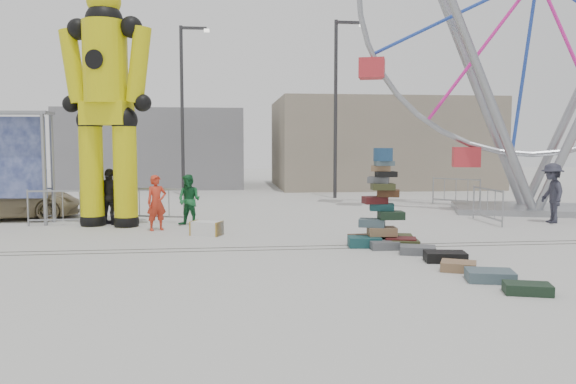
{
  "coord_description": "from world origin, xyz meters",
  "views": [
    {
      "loc": [
        -1.98,
        -12.21,
        2.44
      ],
      "look_at": [
        -0.43,
        1.66,
        1.26
      ],
      "focal_mm": 35.0,
      "sensor_mm": 36.0,
      "label": 1
    }
  ],
  "objects": [
    {
      "name": "ground",
      "position": [
        0.0,
        0.0,
        0.0
      ],
      "size": [
        90.0,
        90.0,
        0.0
      ],
      "primitive_type": "plane",
      "color": "#9E9E99",
      "rests_on": "ground"
    },
    {
      "name": "barricade_wheel_front",
      "position": [
        6.16,
        4.43,
        0.55
      ],
      "size": [
        0.12,
        2.0,
        1.1
      ],
      "primitive_type": null,
      "rotation": [
        0.0,
        0.0,
        1.56
      ],
      "color": "gray",
      "rests_on": "ground"
    },
    {
      "name": "row_case_5",
      "position": [
        2.92,
        -3.69,
        0.09
      ],
      "size": [
        0.83,
        0.63,
        0.18
      ],
      "primitive_type": "cube",
      "rotation": [
        0.0,
        0.0,
        -0.3
      ],
      "color": "black",
      "rests_on": "ground"
    },
    {
      "name": "pedestrian_grey",
      "position": [
        8.13,
        4.18,
        0.93
      ],
      "size": [
        0.87,
        1.3,
        1.87
      ],
      "primitive_type": "imported",
      "rotation": [
        0.0,
        0.0,
        -1.73
      ],
      "color": "#272834",
      "rests_on": "ground"
    },
    {
      "name": "row_case_1",
      "position": [
        2.27,
        -0.24,
        0.09
      ],
      "size": [
        0.9,
        0.72,
        0.19
      ],
      "primitive_type": "cube",
      "rotation": [
        0.0,
        0.0,
        -0.32
      ],
      "color": "#585A5F",
      "rests_on": "ground"
    },
    {
      "name": "barricade_dummy_b",
      "position": [
        -6.87,
        5.25,
        0.55
      ],
      "size": [
        2.0,
        0.15,
        1.1
      ],
      "primitive_type": null,
      "rotation": [
        0.0,
        0.0,
        0.02
      ],
      "color": "gray",
      "rests_on": "ground"
    },
    {
      "name": "building_left",
      "position": [
        -6.0,
        22.0,
        2.2
      ],
      "size": [
        10.0,
        8.0,
        4.4
      ],
      "primitive_type": "cube",
      "color": "gray",
      "rests_on": "ground"
    },
    {
      "name": "pedestrian_red",
      "position": [
        -3.94,
        3.96,
        0.79
      ],
      "size": [
        0.69,
        0.6,
        1.58
      ],
      "primitive_type": "imported",
      "rotation": [
        0.0,
        0.0,
        0.47
      ],
      "color": "red",
      "rests_on": "ground"
    },
    {
      "name": "steamer_trunk",
      "position": [
        -2.5,
        2.93,
        0.19
      ],
      "size": [
        0.92,
        0.75,
        0.37
      ],
      "primitive_type": "cube",
      "rotation": [
        0.0,
        0.0,
        -0.43
      ],
      "color": "silver",
      "rests_on": "ground"
    },
    {
      "name": "building_right",
      "position": [
        7.0,
        20.0,
        2.5
      ],
      "size": [
        12.0,
        8.0,
        5.0
      ],
      "primitive_type": "cube",
      "color": "gray",
      "rests_on": "ground"
    },
    {
      "name": "pedestrian_black",
      "position": [
        -5.49,
        5.29,
        0.86
      ],
      "size": [
        1.08,
        0.86,
        1.72
      ],
      "primitive_type": "imported",
      "rotation": [
        0.0,
        0.0,
        2.63
      ],
      "color": "black",
      "rests_on": "ground"
    },
    {
      "name": "parked_suv",
      "position": [
        -8.99,
        7.03,
        0.61
      ],
      "size": [
        4.63,
        2.59,
        1.22
      ],
      "primitive_type": "imported",
      "rotation": [
        0.0,
        0.0,
        1.7
      ],
      "color": "#958560",
      "rests_on": "ground"
    },
    {
      "name": "row_case_2",
      "position": [
        2.56,
        -1.1,
        0.11
      ],
      "size": [
        0.91,
        0.64,
        0.21
      ],
      "primitive_type": "cube",
      "rotation": [
        0.0,
        0.0,
        -0.17
      ],
      "color": "black",
      "rests_on": "ground"
    },
    {
      "name": "track_line_far",
      "position": [
        0.0,
        1.0,
        0.0
      ],
      "size": [
        40.0,
        0.04,
        0.01
      ],
      "primitive_type": "cube",
      "color": "#47443F",
      "rests_on": "ground"
    },
    {
      "name": "lamp_post_right",
      "position": [
        3.09,
        13.0,
        4.48
      ],
      "size": [
        1.41,
        0.25,
        8.0
      ],
      "color": "#2D2D30",
      "rests_on": "ground"
    },
    {
      "name": "track_line_near",
      "position": [
        0.0,
        0.6,
        0.0
      ],
      "size": [
        40.0,
        0.04,
        0.01
      ],
      "primitive_type": "cube",
      "color": "#47443F",
      "rests_on": "ground"
    },
    {
      "name": "row_case_4",
      "position": [
        2.71,
        -2.79,
        0.1
      ],
      "size": [
        0.94,
        0.77,
        0.2
      ],
      "primitive_type": "cube",
      "rotation": [
        0.0,
        0.0,
        -0.26
      ],
      "color": "#465B64",
      "rests_on": "ground"
    },
    {
      "name": "ferris_wheel",
      "position": [
        8.99,
        6.95,
        7.29
      ],
      "size": [
        12.2,
        4.61,
        14.81
      ],
      "rotation": [
        0.0,
        0.0,
        -0.32
      ],
      "color": "gray",
      "rests_on": "ground"
    },
    {
      "name": "row_case_0",
      "position": [
        2.22,
        0.51,
        0.1
      ],
      "size": [
        0.72,
        0.57,
        0.2
      ],
      "primitive_type": "cube",
      "rotation": [
        0.0,
        0.0,
        -0.14
      ],
      "color": "#383C1E",
      "rests_on": "ground"
    },
    {
      "name": "lamp_post_left",
      "position": [
        -3.91,
        15.0,
        4.48
      ],
      "size": [
        1.41,
        0.25,
        8.0
      ],
      "color": "#2D2D30",
      "rests_on": "ground"
    },
    {
      "name": "barricade_dummy_c",
      "position": [
        -4.23,
        5.76,
        0.55
      ],
      "size": [
        1.94,
        0.69,
        1.1
      ],
      "primitive_type": null,
      "rotation": [
        0.0,
        0.0,
        -0.3
      ],
      "color": "gray",
      "rests_on": "ground"
    },
    {
      "name": "barricade_dummy_a",
      "position": [
        -8.43,
        6.53,
        0.55
      ],
      "size": [
        1.96,
        0.63,
        1.1
      ],
      "primitive_type": null,
      "rotation": [
        0.0,
        0.0,
        -0.27
      ],
      "color": "gray",
      "rests_on": "ground"
    },
    {
      "name": "row_case_3",
      "position": [
        2.49,
        -1.95,
        0.09
      ],
      "size": [
        0.81,
        0.74,
        0.19
      ],
      "primitive_type": "cube",
      "rotation": [
        0.0,
        0.0,
        -0.45
      ],
      "color": "#8A6746",
      "rests_on": "ground"
    },
    {
      "name": "pedestrian_green",
      "position": [
        -3.08,
        4.81,
        0.77
      ],
      "size": [
        0.94,
        0.87,
        1.54
      ],
      "primitive_type": "imported",
      "rotation": [
        0.0,
        0.0,
        -0.49
      ],
      "color": "#175E2D",
      "rests_on": "ground"
    },
    {
      "name": "crash_test_dummy",
      "position": [
        -5.45,
        4.97,
        3.87
      ],
      "size": [
        2.91,
        1.31,
        7.33
      ],
      "rotation": [
        0.0,
        0.0,
        -0.29
      ],
      "color": "black",
      "rests_on": "ground"
    },
    {
      "name": "suitcase_tower",
      "position": [
        1.76,
        0.89,
        0.66
      ],
      "size": [
        1.73,
        1.46,
        2.36
      ],
      "rotation": [
        0.0,
        0.0,
        -0.16
      ],
      "color": "#19484B",
      "rests_on": "ground"
    },
    {
      "name": "barricade_wheel_back",
      "position": [
        7.3,
        9.55,
        0.55
      ],
      "size": [
        1.43,
        1.54,
        1.1
      ],
      "primitive_type": null,
      "rotation": [
        0.0,
        0.0,
        -0.83
      ],
      "color": "gray",
      "rests_on": "ground"
    }
  ]
}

